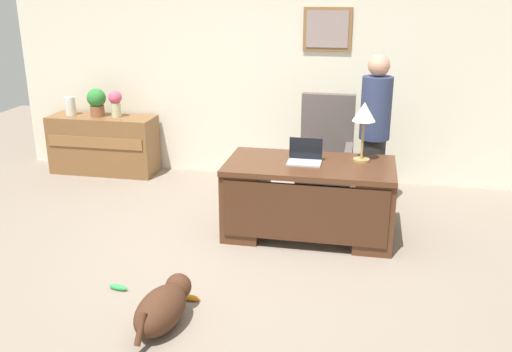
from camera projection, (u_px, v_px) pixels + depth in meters
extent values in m
plane|color=gray|center=(233.00, 266.00, 4.95)|extent=(12.00, 12.00, 0.00)
cube|color=beige|center=(281.00, 71.00, 6.93)|extent=(7.00, 0.12, 2.70)
cube|color=olive|center=(327.00, 29.00, 6.59)|extent=(0.57, 0.03, 0.50)
cube|color=gray|center=(327.00, 29.00, 6.57)|extent=(0.49, 0.01, 0.42)
cube|color=#4C2B19|center=(310.00, 166.00, 5.36)|extent=(1.61, 0.86, 0.05)
cube|color=#4C2B19|center=(247.00, 197.00, 5.59)|extent=(0.36, 0.80, 0.69)
cube|color=#4C2B19|center=(374.00, 206.00, 5.36)|extent=(0.36, 0.80, 0.69)
cube|color=#412415|center=(304.00, 214.00, 5.10)|extent=(1.51, 0.04, 0.55)
cube|color=brown|center=(104.00, 144.00, 7.35)|extent=(1.38, 0.48, 0.76)
cube|color=brown|center=(95.00, 143.00, 7.09)|extent=(1.28, 0.02, 0.14)
cube|color=#564C47|center=(324.00, 171.00, 6.29)|extent=(0.60, 0.58, 0.18)
cylinder|color=black|center=(324.00, 191.00, 6.37)|extent=(0.10, 0.10, 0.28)
cylinder|color=black|center=(323.00, 200.00, 6.40)|extent=(0.52, 0.52, 0.05)
cube|color=#564C47|center=(328.00, 126.00, 6.37)|extent=(0.60, 0.12, 0.75)
cube|color=#564C47|center=(302.00, 153.00, 6.28)|extent=(0.08, 0.50, 0.22)
cube|color=#564C47|center=(349.00, 156.00, 6.18)|extent=(0.08, 0.50, 0.22)
cylinder|color=#262323|center=(371.00, 175.00, 6.07)|extent=(0.26, 0.26, 0.81)
cylinder|color=navy|center=(376.00, 108.00, 5.83)|extent=(0.32, 0.32, 0.66)
sphere|color=tan|center=(379.00, 65.00, 5.69)|extent=(0.23, 0.23, 0.23)
ellipsoid|color=#472819|center=(161.00, 310.00, 3.99)|extent=(0.38, 0.60, 0.30)
sphere|color=#472819|center=(178.00, 286.00, 4.23)|extent=(0.20, 0.20, 0.20)
cylinder|color=#472819|center=(140.00, 329.00, 3.74)|extent=(0.06, 0.15, 0.21)
cube|color=#B2B5BA|center=(304.00, 163.00, 5.34)|extent=(0.32, 0.22, 0.01)
cube|color=black|center=(306.00, 148.00, 5.40)|extent=(0.32, 0.01, 0.21)
cylinder|color=#9E8447|center=(361.00, 160.00, 5.41)|extent=(0.16, 0.16, 0.02)
cylinder|color=#9E8447|center=(363.00, 140.00, 5.35)|extent=(0.02, 0.02, 0.37)
cone|color=silver|center=(364.00, 112.00, 5.26)|extent=(0.22, 0.22, 0.18)
cylinder|color=beige|center=(116.00, 110.00, 7.15)|extent=(0.12, 0.12, 0.19)
sphere|color=#D75171|center=(115.00, 97.00, 7.10)|extent=(0.17, 0.17, 0.17)
cylinder|color=silver|center=(70.00, 106.00, 7.27)|extent=(0.14, 0.14, 0.24)
cylinder|color=brown|center=(98.00, 111.00, 7.21)|extent=(0.18, 0.18, 0.14)
sphere|color=#2F7D33|center=(96.00, 98.00, 7.16)|extent=(0.24, 0.24, 0.24)
ellipsoid|color=green|center=(118.00, 287.00, 4.54)|extent=(0.17, 0.07, 0.05)
ellipsoid|color=orange|center=(188.00, 297.00, 4.39)|extent=(0.20, 0.06, 0.05)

